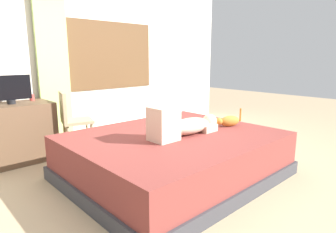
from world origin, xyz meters
TOP-DOWN VIEW (x-y plane):
  - ground_plane at (0.00, 0.00)m, footprint 16.00×16.00m
  - back_wall_with_window at (0.02, 2.27)m, footprint 6.40×0.14m
  - bed at (0.09, 0.18)m, footprint 2.18×1.81m
  - person_lying at (0.13, 0.07)m, footprint 0.94×0.28m
  - cat at (0.82, -0.02)m, footprint 0.34×0.19m
  - desk at (-1.05, 1.87)m, footprint 0.90×0.56m
  - tv_monitor at (-1.05, 1.87)m, footprint 0.48×0.10m
  - cup at (-0.77, 1.99)m, footprint 0.06×0.06m
  - chair_by_desk at (-0.41, 1.62)m, footprint 0.47×0.47m
  - curtain_left at (-0.39, 2.15)m, footprint 0.44×0.06m

SIDE VIEW (x-z plane):
  - ground_plane at x=0.00m, z-range 0.00..0.00m
  - bed at x=0.09m, z-range 0.00..0.48m
  - desk at x=-1.05m, z-range 0.00..0.74m
  - chair_by_desk at x=-0.41m, z-range 0.08..0.94m
  - cat at x=0.82m, z-range 0.45..0.66m
  - person_lying at x=0.13m, z-range 0.43..0.77m
  - cup at x=-0.77m, z-range 0.74..0.82m
  - tv_monitor at x=-1.05m, z-range 0.75..1.10m
  - curtain_left at x=-0.39m, z-range 0.00..2.53m
  - back_wall_with_window at x=0.02m, z-range 0.00..2.90m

